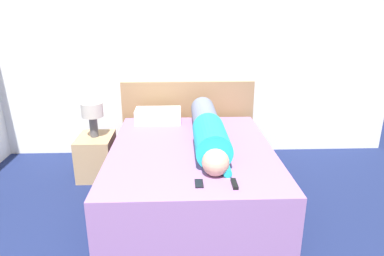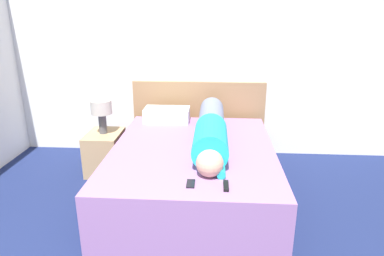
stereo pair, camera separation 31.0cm
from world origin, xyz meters
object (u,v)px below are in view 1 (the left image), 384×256
table_lamp (92,113)px  tv_remote (234,184)px  bed (191,172)px  cell_phone (199,183)px  nightstand (97,156)px  pillow_near_headboard (158,116)px  person_lying (208,130)px

table_lamp → tv_remote: 1.88m
bed → table_lamp: table_lamp is taller
cell_phone → tv_remote: bearing=-6.1°
bed → cell_phone: 0.80m
nightstand → cell_phone: size_ratio=3.82×
bed → nightstand: 1.18m
table_lamp → tv_remote: table_lamp is taller
pillow_near_headboard → tv_remote: 1.72m
pillow_near_headboard → cell_phone: size_ratio=4.09×
person_lying → pillow_near_headboard: person_lying is taller
bed → nightstand: bearing=153.9°
bed → tv_remote: 0.88m
table_lamp → tv_remote: bearing=-43.8°
bed → tv_remote: bearing=-69.1°
pillow_near_headboard → tv_remote: bearing=-67.4°
table_lamp → tv_remote: size_ratio=2.56×
person_lying → tv_remote: bearing=-81.8°
nightstand → person_lying: 1.37m
pillow_near_headboard → tv_remote: pillow_near_headboard is taller
tv_remote → pillow_near_headboard: bearing=112.6°
table_lamp → pillow_near_headboard: table_lamp is taller
nightstand → pillow_near_headboard: (0.69, 0.29, 0.38)m
person_lying → cell_phone: (-0.14, -0.84, -0.14)m
cell_phone → table_lamp: bearing=130.6°
nightstand → tv_remote: size_ratio=3.31×
nightstand → pillow_near_headboard: bearing=22.8°
bed → tv_remote: tv_remote is taller
person_lying → tv_remote: 0.89m
bed → person_lying: (0.17, 0.09, 0.41)m
bed → cell_phone: size_ratio=15.29×
table_lamp → pillow_near_headboard: 0.76m
nightstand → pillow_near_headboard: size_ratio=0.93×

